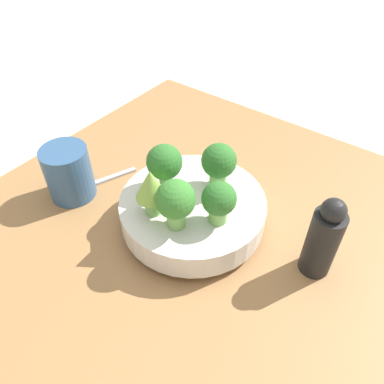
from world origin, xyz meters
TOP-DOWN VIEW (x-y plane):
  - ground_plane at (0.00, 0.00)m, footprint 6.00×6.00m
  - table at (0.00, 0.00)m, footprint 0.83×0.85m
  - bowl at (0.00, -0.03)m, footprint 0.25×0.25m
  - broccoli_floret_right at (0.06, -0.01)m, footprint 0.06×0.06m
  - broccoli_floret_back at (0.01, 0.03)m, footprint 0.05×0.05m
  - broccoli_floret_left at (-0.06, -0.01)m, footprint 0.06×0.06m
  - broccoli_floret_front at (0.00, -0.08)m, footprint 0.06×0.06m
  - romanesco_piece_near at (0.06, -0.06)m, footprint 0.05×0.05m
  - cup at (0.07, -0.26)m, footprint 0.09×0.09m
  - pepper_mill at (-0.04, 0.19)m, footprint 0.05×0.05m
  - fork at (0.03, -0.25)m, footprint 0.16×0.07m

SIDE VIEW (x-z plane):
  - ground_plane at x=0.00m, z-range 0.00..0.00m
  - table at x=0.00m, z-range 0.00..0.03m
  - fork at x=0.03m, z-range 0.03..0.04m
  - bowl at x=0.00m, z-range 0.04..0.10m
  - cup at x=0.07m, z-range 0.03..0.14m
  - pepper_mill at x=-0.04m, z-range 0.03..0.18m
  - broccoli_floret_back at x=0.01m, z-range 0.10..0.17m
  - broccoli_floret_left at x=-0.06m, z-range 0.10..0.18m
  - broccoli_floret_right at x=0.06m, z-range 0.10..0.19m
  - broccoli_floret_front at x=0.00m, z-range 0.10..0.19m
  - romanesco_piece_near at x=0.06m, z-range 0.10..0.19m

